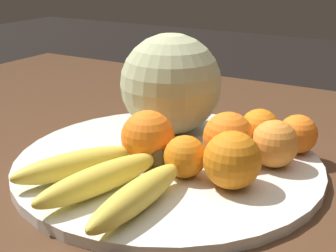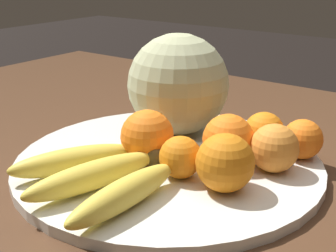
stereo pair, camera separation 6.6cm
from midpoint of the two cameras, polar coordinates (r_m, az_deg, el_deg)
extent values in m
cube|color=#4C301E|center=(0.66, -6.60, -8.03)|extent=(1.49, 1.20, 0.04)
cube|color=#4C301E|center=(1.57, -14.31, -6.74)|extent=(0.07, 0.07, 0.72)
cylinder|color=silver|center=(0.68, -2.78, -4.61)|extent=(0.44, 0.44, 0.01)
torus|color=#1E4C56|center=(0.68, -2.78, -4.51)|extent=(0.44, 0.44, 0.01)
sphere|color=#B2B789|center=(0.75, -2.16, 5.08)|extent=(0.16, 0.16, 0.16)
sphere|color=#473819|center=(0.63, -4.19, -3.94)|extent=(0.03, 0.03, 0.03)
ellipsoid|color=gold|center=(0.63, -14.04, -4.65)|extent=(0.11, 0.17, 0.04)
ellipsoid|color=gold|center=(0.58, -11.16, -6.52)|extent=(0.08, 0.19, 0.04)
ellipsoid|color=gold|center=(0.54, -7.29, -8.49)|extent=(0.04, 0.18, 0.03)
sphere|color=orange|center=(0.65, 10.04, -2.20)|extent=(0.07, 0.07, 0.07)
sphere|color=orange|center=(0.58, 4.64, -4.24)|extent=(0.07, 0.07, 0.07)
sphere|color=orange|center=(0.71, 8.52, -0.37)|extent=(0.06, 0.06, 0.06)
sphere|color=orange|center=(0.61, -0.98, -3.80)|extent=(0.06, 0.06, 0.06)
sphere|color=orange|center=(0.70, 13.01, -1.01)|extent=(0.06, 0.06, 0.06)
sphere|color=orange|center=(0.65, 4.54, -1.43)|extent=(0.07, 0.07, 0.07)
sphere|color=orange|center=(0.65, -5.27, -1.43)|extent=(0.08, 0.08, 0.08)
cube|color=white|center=(0.72, 2.17, -2.44)|extent=(0.08, 0.05, 0.00)
camera|label=1|loc=(0.03, -92.86, -1.04)|focal=50.00mm
camera|label=2|loc=(0.03, 87.14, 1.04)|focal=50.00mm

